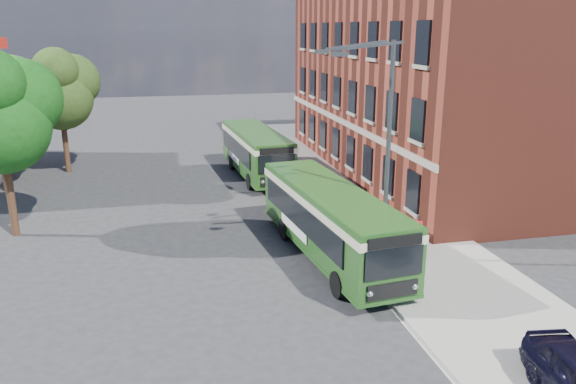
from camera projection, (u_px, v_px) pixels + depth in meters
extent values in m
plane|color=#29292B|center=(252.00, 255.00, 24.26)|extent=(120.00, 120.00, 0.00)
cube|color=gray|center=(347.00, 192.00, 33.22)|extent=(6.00, 48.00, 0.15)
cube|color=beige|center=(297.00, 196.00, 32.59)|extent=(0.12, 48.00, 0.01)
cube|color=maroon|center=(431.00, 82.00, 36.79)|extent=(12.00, 26.00, 12.00)
cube|color=#B0A795|center=(342.00, 121.00, 36.17)|extent=(0.12, 26.00, 0.35)
cylinder|color=#3E4144|center=(1.00, 116.00, 32.45)|extent=(0.10, 0.10, 9.00)
cylinder|color=#3E4144|center=(383.00, 259.00, 23.47)|extent=(0.44, 0.44, 0.30)
cylinder|color=#3E4144|center=(388.00, 157.00, 22.24)|extent=(0.18, 0.18, 9.00)
cube|color=#3E4144|center=(368.00, 46.00, 20.19)|extent=(2.58, 0.46, 0.37)
cube|color=#3E4144|center=(357.00, 45.00, 21.32)|extent=(2.58, 0.46, 0.37)
cube|color=#3E4144|center=(340.00, 54.00, 19.55)|extent=(0.55, 0.22, 0.16)
cube|color=#3E4144|center=(322.00, 52.00, 21.57)|extent=(0.55, 0.22, 0.16)
cylinder|color=#3E4144|center=(416.00, 253.00, 21.19)|extent=(0.08, 0.08, 2.50)
cube|color=red|center=(418.00, 226.00, 20.88)|extent=(0.35, 0.04, 0.35)
cube|color=#214E1A|center=(330.00, 218.00, 23.54)|extent=(3.58, 10.91, 2.45)
cube|color=#214E1A|center=(330.00, 246.00, 23.90)|extent=(3.62, 10.96, 0.14)
cube|color=black|center=(299.00, 216.00, 23.39)|extent=(0.99, 8.88, 1.10)
cube|color=black|center=(355.00, 210.00, 24.18)|extent=(0.99, 8.88, 1.10)
cube|color=beige|center=(331.00, 199.00, 23.31)|extent=(3.64, 10.98, 0.32)
cube|color=#214E1A|center=(331.00, 190.00, 23.21)|extent=(3.47, 10.81, 0.12)
cube|color=black|center=(394.00, 263.00, 18.60)|extent=(2.15, 0.30, 1.05)
cube|color=black|center=(395.00, 242.00, 18.38)|extent=(2.00, 0.28, 0.38)
cube|color=black|center=(393.00, 290.00, 18.88)|extent=(1.90, 0.27, 0.55)
sphere|color=silver|center=(370.00, 294.00, 18.63)|extent=(0.26, 0.26, 0.26)
sphere|color=silver|center=(414.00, 286.00, 19.16)|extent=(0.26, 0.26, 0.26)
cube|color=black|center=(289.00, 180.00, 28.37)|extent=(2.00, 0.28, 0.90)
cube|color=white|center=(294.00, 227.00, 24.23)|extent=(0.36, 3.19, 0.45)
cylinder|color=black|center=(338.00, 285.00, 20.31)|extent=(0.38, 1.02, 1.00)
cylinder|color=black|center=(396.00, 276.00, 21.04)|extent=(0.38, 1.02, 1.00)
cylinder|color=black|center=(285.00, 229.00, 25.87)|extent=(0.38, 1.02, 1.00)
cylinder|color=black|center=(332.00, 224.00, 26.59)|extent=(0.38, 1.02, 1.00)
cube|color=#25501B|center=(256.00, 149.00, 36.63)|extent=(3.21, 10.00, 2.45)
cube|color=#25501B|center=(256.00, 168.00, 36.99)|extent=(3.25, 10.04, 0.14)
cube|color=black|center=(236.00, 148.00, 36.50)|extent=(0.67, 8.03, 1.10)
cube|color=black|center=(274.00, 145.00, 37.23)|extent=(0.67, 8.03, 1.10)
cube|color=beige|center=(256.00, 137.00, 36.39)|extent=(3.27, 10.06, 0.32)
cube|color=#25501B|center=(256.00, 131.00, 36.29)|extent=(3.10, 9.89, 0.12)
cube|color=black|center=(277.00, 164.00, 32.04)|extent=(2.15, 0.24, 1.05)
cube|color=black|center=(277.00, 151.00, 31.82)|extent=(2.00, 0.23, 0.38)
cube|color=black|center=(277.00, 181.00, 32.31)|extent=(1.90, 0.22, 0.55)
sphere|color=silver|center=(263.00, 182.00, 32.09)|extent=(0.26, 0.26, 0.26)
sphere|color=silver|center=(291.00, 179.00, 32.57)|extent=(0.26, 0.26, 0.26)
cube|color=black|center=(240.00, 133.00, 41.10)|extent=(2.00, 0.23, 0.90)
cube|color=white|center=(234.00, 157.00, 37.35)|extent=(0.27, 3.19, 0.45)
cylinder|color=black|center=(250.00, 182.00, 33.80)|extent=(0.35, 1.02, 1.00)
cylinder|color=black|center=(287.00, 179.00, 34.46)|extent=(0.35, 1.02, 1.00)
cylinder|color=black|center=(232.00, 162.00, 38.60)|extent=(0.35, 1.02, 1.00)
cylinder|color=black|center=(265.00, 160.00, 39.26)|extent=(0.35, 1.02, 1.00)
imported|color=black|center=(385.00, 258.00, 21.66)|extent=(0.60, 0.45, 1.49)
imported|color=black|center=(414.00, 278.00, 19.97)|extent=(0.82, 0.70, 1.45)
cylinder|color=#3B2315|center=(11.00, 198.00, 26.03)|extent=(0.36, 0.36, 3.70)
sphere|color=#124411|center=(0.00, 126.00, 25.08)|extent=(4.38, 4.38, 4.38)
sphere|color=#124411|center=(21.00, 99.00, 25.58)|extent=(3.70, 3.70, 3.70)
cylinder|color=#3B2315|center=(3.00, 162.00, 33.19)|extent=(0.36, 0.36, 3.61)
sphere|color=#22511C|center=(11.00, 86.00, 32.75)|extent=(3.61, 3.61, 3.61)
cylinder|color=#3B2315|center=(66.00, 146.00, 37.65)|extent=(0.36, 0.36, 3.53)
sphere|color=#283E16|center=(60.00, 98.00, 36.74)|extent=(4.17, 4.17, 4.17)
sphere|color=#283E16|center=(73.00, 81.00, 37.22)|extent=(3.53, 3.53, 3.53)
sphere|color=#283E16|center=(46.00, 89.00, 35.88)|extent=(3.21, 3.21, 3.21)
sphere|color=#283E16|center=(55.00, 70.00, 35.47)|extent=(2.89, 2.89, 2.89)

